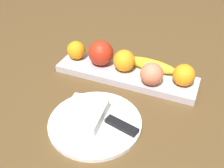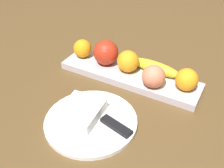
{
  "view_description": "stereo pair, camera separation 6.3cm",
  "coord_description": "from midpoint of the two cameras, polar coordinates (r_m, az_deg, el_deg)",
  "views": [
    {
      "loc": [
        -0.25,
        0.66,
        0.5
      ],
      "look_at": [
        -0.02,
        0.11,
        0.05
      ],
      "focal_mm": 42.15,
      "sensor_mm": 36.0,
      "label": 1
    },
    {
      "loc": [
        -0.31,
        0.63,
        0.5
      ],
      "look_at": [
        -0.02,
        0.11,
        0.05
      ],
      "focal_mm": 42.15,
      "sensor_mm": 36.0,
      "label": 2
    }
  ],
  "objects": [
    {
      "name": "knife",
      "position": [
        0.68,
        2.6,
        -8.65
      ],
      "size": [
        0.18,
        0.06,
        0.01
      ],
      "rotation": [
        0.0,
        0.0,
        -0.23
      ],
      "color": "silver",
      "rests_on": "dinner_plate"
    },
    {
      "name": "ground_plane",
      "position": [
        0.86,
        4.28,
        1.31
      ],
      "size": [
        2.4,
        2.4,
        0.0
      ],
      "primitive_type": "plane",
      "color": "brown"
    },
    {
      "name": "banana",
      "position": [
        0.85,
        11.47,
        3.47
      ],
      "size": [
        0.17,
        0.05,
        0.04
      ],
      "primitive_type": "ellipsoid",
      "rotation": [
        0.0,
        0.0,
        -0.09
      ],
      "color": "yellow",
      "rests_on": "fruit_tray"
    },
    {
      "name": "dinner_plate",
      "position": [
        0.7,
        -1.99,
        -8.14
      ],
      "size": [
        0.24,
        0.24,
        0.01
      ],
      "primitive_type": "cylinder",
      "color": "white",
      "rests_on": "ground_plane"
    },
    {
      "name": "fruit_tray",
      "position": [
        0.85,
        5.85,
        1.77
      ],
      "size": [
        0.46,
        0.12,
        0.02
      ],
      "primitive_type": "cube",
      "color": "#BBB2BB",
      "rests_on": "ground_plane"
    },
    {
      "name": "orange_center",
      "position": [
        0.79,
        18.1,
        0.84
      ],
      "size": [
        0.07,
        0.07,
        0.07
      ],
      "primitive_type": "sphere",
      "color": "orange",
      "rests_on": "fruit_tray"
    },
    {
      "name": "orange_near_banana",
      "position": [
        0.91,
        -4.44,
        7.63
      ],
      "size": [
        0.06,
        0.06,
        0.06
      ],
      "primitive_type": "sphere",
      "color": "orange",
      "rests_on": "fruit_tray"
    },
    {
      "name": "folded_napkin",
      "position": [
        0.7,
        -4.2,
        -6.04
      ],
      "size": [
        0.11,
        0.12,
        0.03
      ],
      "primitive_type": "cube",
      "rotation": [
        0.0,
        0.0,
        0.08
      ],
      "color": "white",
      "rests_on": "dinner_plate"
    },
    {
      "name": "apple",
      "position": [
        0.87,
        0.75,
        6.8
      ],
      "size": [
        0.08,
        0.08,
        0.08
      ],
      "primitive_type": "sphere",
      "color": "#B12916",
      "rests_on": "fruit_tray"
    },
    {
      "name": "orange_near_apple",
      "position": [
        0.84,
        5.65,
        4.83
      ],
      "size": [
        0.07,
        0.07,
        0.07
      ],
      "primitive_type": "sphere",
      "color": "orange",
      "rests_on": "fruit_tray"
    },
    {
      "name": "peach",
      "position": [
        0.78,
        11.29,
        1.57
      ],
      "size": [
        0.07,
        0.07,
        0.07
      ],
      "primitive_type": "sphere",
      "color": "#D97857",
      "rests_on": "fruit_tray"
    }
  ]
}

